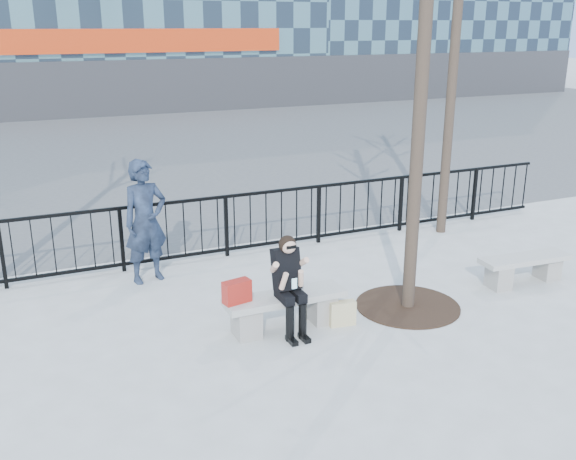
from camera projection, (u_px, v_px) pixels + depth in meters
name	position (u px, v px, depth m)	size (l,w,h in m)	color
ground	(285.00, 328.00, 8.65)	(120.00, 120.00, 0.00)	#9B9A96
street_surface	(107.00, 145.00, 21.69)	(60.00, 23.00, 0.01)	#474747
railing	(215.00, 227.00, 11.09)	(14.00, 0.06, 1.10)	black
tree_grate	(408.00, 306.00, 9.29)	(1.50, 1.50, 0.02)	black
bench_main	(285.00, 307.00, 8.56)	(1.65, 0.46, 0.49)	slate
bench_second	(524.00, 267.00, 10.07)	(1.49, 0.42, 0.44)	slate
seated_woman	(290.00, 286.00, 8.30)	(0.50, 0.64, 1.34)	black
handbag	(237.00, 292.00, 8.21)	(0.36, 0.17, 0.30)	#9F1B13
shopping_bag	(342.00, 313.00, 8.68)	(0.36, 0.13, 0.34)	beige
standing_man	(145.00, 222.00, 9.97)	(0.71, 0.47, 1.96)	black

